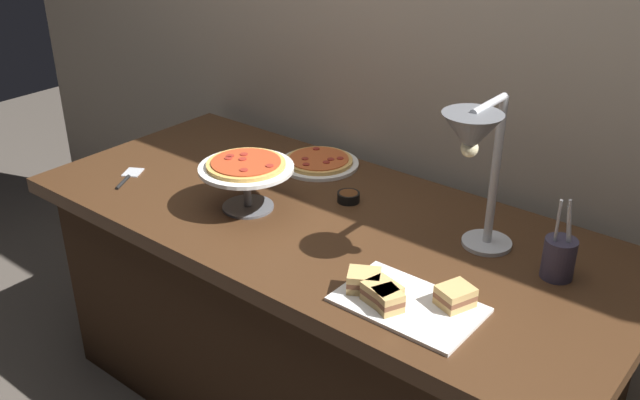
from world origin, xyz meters
TOP-DOWN VIEW (x-y plane):
  - back_wall at (0.00, 0.50)m, footprint 4.40×0.04m
  - buffet_table at (0.00, 0.00)m, footprint 1.90×0.84m
  - heat_lamp at (0.47, 0.02)m, footprint 0.15×0.31m
  - pizza_plate_front at (-0.25, 0.29)m, footprint 0.28×0.28m
  - pizza_plate_center at (-0.22, -0.10)m, footprint 0.29×0.29m
  - sandwich_platter at (0.44, -0.24)m, footprint 0.35×0.22m
  - sauce_cup_near at (-0.00, 0.13)m, footprint 0.07×0.07m
  - utensil_holder at (0.68, 0.12)m, footprint 0.08×0.08m
  - serving_spatula at (-0.69, -0.20)m, footprint 0.11×0.16m

SIDE VIEW (x-z plane):
  - buffet_table at x=0.00m, z-range 0.01..0.77m
  - serving_spatula at x=-0.69m, z-range 0.76..0.77m
  - pizza_plate_front at x=-0.25m, z-range 0.76..0.79m
  - sauce_cup_near at x=0.00m, z-range 0.76..0.79m
  - sandwich_platter at x=0.44m, z-range 0.75..0.81m
  - utensil_holder at x=0.68m, z-range 0.70..0.93m
  - pizza_plate_center at x=-0.22m, z-range 0.81..0.97m
  - heat_lamp at x=0.47m, z-range 0.88..1.32m
  - back_wall at x=0.00m, z-range 0.00..2.40m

